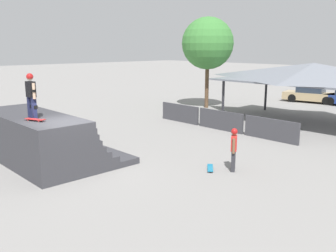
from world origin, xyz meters
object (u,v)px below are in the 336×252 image
Objects in this scene: skateboard_on_ground at (210,168)px; skater_on_deck at (31,93)px; bystander_walking at (234,146)px; tree_beside_pavilion at (208,43)px; parked_car_tan at (312,95)px; skateboard_on_deck at (36,119)px.

skater_on_deck is at bearing 95.10° from skateboard_on_ground.
skater_on_deck is at bearing 100.77° from bystander_walking.
skater_on_deck is at bearing -71.62° from tree_beside_pavilion.
skater_on_deck is 7.50m from bystander_walking.
parked_car_tan is at bearing 92.71° from skater_on_deck.
skater_on_deck is 1.03m from skateboard_on_deck.
skateboard_on_deck is at bearing 104.66° from bystander_walking.
tree_beside_pavilion is at bearing 10.02° from bystander_walking.
parked_car_tan is (-5.49, 19.04, 0.54)m from skateboard_on_ground.
parked_car_tan is (-6.13, 18.52, -0.32)m from bystander_walking.
skater_on_deck reaches higher than skateboard_on_deck.
tree_beside_pavilion is (-5.65, 15.55, 2.69)m from skateboard_on_deck.
skateboard_on_deck is 16.76m from tree_beside_pavilion.
tree_beside_pavilion reaches higher than parked_car_tan.
tree_beside_pavilion is at bearing 0.24° from skateboard_on_ground.
bystander_walking is 1.20m from skateboard_on_ground.
tree_beside_pavilion is (-5.12, 15.42, 1.82)m from skater_on_deck.
skater_on_deck is 16.35m from tree_beside_pavilion.
skateboard_on_deck reaches higher than parked_car_tan.
skateboard_on_ground is at bearing -48.41° from tree_beside_pavilion.
bystander_walking reaches higher than skateboard_on_ground.
parked_car_tan is at bearing 63.91° from tree_beside_pavilion.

